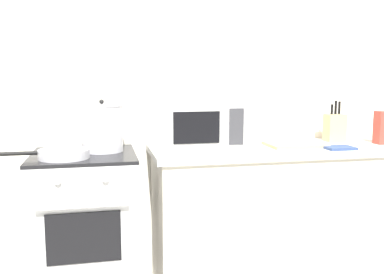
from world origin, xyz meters
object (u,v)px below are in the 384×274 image
(stock_pot, at_px, (102,128))
(knife_block, at_px, (335,127))
(pasta_box, at_px, (382,128))
(cutting_board, at_px, (295,145))
(microwave, at_px, (200,124))
(frying_pan, at_px, (63,154))
(stove, at_px, (86,229))
(oven_mitt, at_px, (339,148))

(stock_pot, relative_size, knife_block, 1.18)
(knife_block, xyz_separation_m, pasta_box, (0.25, -0.17, 0.01))
(cutting_board, height_order, knife_block, knife_block)
(microwave, xyz_separation_m, knife_block, (0.98, 0.06, -0.05))
(knife_block, distance_m, pasta_box, 0.30)
(frying_pan, relative_size, knife_block, 1.68)
(stock_pot, relative_size, cutting_board, 0.93)
(knife_block, height_order, pasta_box, knife_block)
(stock_pot, bearing_deg, stove, -149.75)
(stock_pot, bearing_deg, pasta_box, -2.97)
(frying_pan, height_order, cutting_board, frying_pan)
(stock_pot, xyz_separation_m, cutting_board, (1.22, -0.06, -0.13))
(cutting_board, height_order, pasta_box, pasta_box)
(cutting_board, xyz_separation_m, knife_block, (0.36, 0.14, 0.09))
(frying_pan, bearing_deg, knife_block, 8.31)
(knife_block, bearing_deg, stove, -175.24)
(stove, relative_size, cutting_board, 2.56)
(stock_pot, xyz_separation_m, pasta_box, (1.83, -0.09, -0.03))
(stock_pot, relative_size, pasta_box, 1.52)
(stove, xyz_separation_m, frying_pan, (-0.10, -0.12, 0.48))
(stock_pot, height_order, microwave, stock_pot)
(cutting_board, distance_m, pasta_box, 0.62)
(stove, relative_size, oven_mitt, 5.11)
(knife_block, bearing_deg, stock_pot, -177.28)
(cutting_board, bearing_deg, oven_mitt, -35.90)
(cutting_board, bearing_deg, pasta_box, -2.82)
(frying_pan, distance_m, pasta_box, 2.05)
(stove, distance_m, frying_pan, 0.51)
(frying_pan, height_order, oven_mitt, frying_pan)
(pasta_box, bearing_deg, microwave, 174.96)
(stove, height_order, microwave, microwave)
(stove, height_order, frying_pan, frying_pan)
(stock_pot, xyz_separation_m, oven_mitt, (1.44, -0.22, -0.14))
(stock_pot, distance_m, pasta_box, 1.83)
(frying_pan, distance_m, cutting_board, 1.44)
(pasta_box, bearing_deg, knife_block, 145.37)
(stock_pot, xyz_separation_m, knife_block, (1.58, 0.08, -0.05))
(microwave, bearing_deg, oven_mitt, -15.87)
(pasta_box, bearing_deg, oven_mitt, -161.48)
(frying_pan, relative_size, oven_mitt, 2.65)
(stove, height_order, oven_mitt, oven_mitt)
(frying_pan, bearing_deg, microwave, 13.77)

